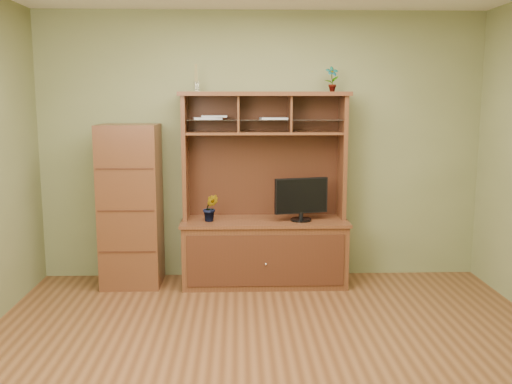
{
  "coord_description": "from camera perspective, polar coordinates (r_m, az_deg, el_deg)",
  "views": [
    {
      "loc": [
        -0.24,
        -3.81,
        1.82
      ],
      "look_at": [
        -0.08,
        1.2,
        1.01
      ],
      "focal_mm": 40.0,
      "sensor_mm": 36.0,
      "label": 1
    }
  ],
  "objects": [
    {
      "name": "reed_diffuser",
      "position": [
        5.64,
        -6.01,
        10.99
      ],
      "size": [
        0.05,
        0.05,
        0.27
      ],
      "color": "silver",
      "rests_on": "media_hutch"
    },
    {
      "name": "top_plant",
      "position": [
        5.7,
        7.61,
        11.14
      ],
      "size": [
        0.14,
        0.1,
        0.25
      ],
      "primitive_type": "imported",
      "rotation": [
        0.0,
        0.0,
        0.13
      ],
      "color": "#396A25",
      "rests_on": "media_hutch"
    },
    {
      "name": "orchid_plant",
      "position": [
        5.56,
        -4.56,
        -1.59
      ],
      "size": [
        0.15,
        0.12,
        0.27
      ],
      "primitive_type": "imported",
      "rotation": [
        0.0,
        0.0,
        -0.03
      ],
      "color": "#385A1F",
      "rests_on": "media_hutch"
    },
    {
      "name": "media_hutch",
      "position": [
        5.7,
        0.84,
        -3.99
      ],
      "size": [
        1.66,
        0.61,
        1.9
      ],
      "color": "#4A2A15",
      "rests_on": "room"
    },
    {
      "name": "monitor",
      "position": [
        5.57,
        4.55,
        -0.64
      ],
      "size": [
        0.53,
        0.21,
        0.42
      ],
      "rotation": [
        0.0,
        0.0,
        0.24
      ],
      "color": "black",
      "rests_on": "media_hutch"
    },
    {
      "name": "side_cabinet",
      "position": [
        5.73,
        -12.39,
        -1.34
      ],
      "size": [
        0.57,
        0.52,
        1.59
      ],
      "color": "#4A2A15",
      "rests_on": "room"
    },
    {
      "name": "magazines",
      "position": [
        5.62,
        -2.51,
        7.43
      ],
      "size": [
        0.93,
        0.24,
        0.04
      ],
      "color": "#B5B5BB",
      "rests_on": "media_hutch"
    },
    {
      "name": "room",
      "position": [
        3.85,
        1.73,
        2.16
      ],
      "size": [
        4.54,
        4.04,
        2.74
      ],
      "color": "#532F17",
      "rests_on": "ground"
    }
  ]
}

